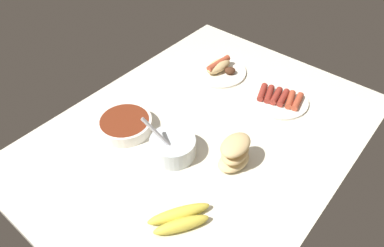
{
  "coord_description": "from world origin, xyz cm",
  "views": [
    {
      "loc": [
        68.49,
        52.23,
        85.72
      ],
      "look_at": [
        1.54,
        -3.42,
        3.0
      ],
      "focal_mm": 33.48,
      "sensor_mm": 36.0,
      "label": 1
    }
  ],
  "objects_px": {
    "plate_hotdog_assembled": "(219,69)",
    "bowl_chili": "(125,124)",
    "plate_sausages": "(279,99)",
    "banana_bunch": "(180,219)",
    "bread_stack": "(235,153)",
    "bowl_coleslaw": "(173,146)"
  },
  "relations": [
    {
      "from": "bread_stack",
      "to": "banana_bunch",
      "type": "bearing_deg",
      "value": 1.35
    },
    {
      "from": "plate_hotdog_assembled",
      "to": "bowl_chili",
      "type": "distance_m",
      "value": 0.47
    },
    {
      "from": "bowl_coleslaw",
      "to": "bread_stack",
      "type": "bearing_deg",
      "value": 116.84
    },
    {
      "from": "bowl_coleslaw",
      "to": "banana_bunch",
      "type": "bearing_deg",
      "value": 46.32
    },
    {
      "from": "bowl_chili",
      "to": "bowl_coleslaw",
      "type": "height_order",
      "value": "bowl_coleslaw"
    },
    {
      "from": "banana_bunch",
      "to": "bread_stack",
      "type": "xyz_separation_m",
      "value": [
        -0.26,
        -0.01,
        0.04
      ]
    },
    {
      "from": "bowl_chili",
      "to": "bread_stack",
      "type": "distance_m",
      "value": 0.39
    },
    {
      "from": "plate_hotdog_assembled",
      "to": "bowl_chili",
      "type": "height_order",
      "value": "plate_hotdog_assembled"
    },
    {
      "from": "bowl_chili",
      "to": "bread_stack",
      "type": "bearing_deg",
      "value": 105.82
    },
    {
      "from": "plate_hotdog_assembled",
      "to": "bread_stack",
      "type": "distance_m",
      "value": 0.49
    },
    {
      "from": "bread_stack",
      "to": "plate_sausages",
      "type": "bearing_deg",
      "value": -172.83
    },
    {
      "from": "bowl_chili",
      "to": "bowl_coleslaw",
      "type": "xyz_separation_m",
      "value": [
        -0.02,
        0.2,
        0.01
      ]
    },
    {
      "from": "banana_bunch",
      "to": "bread_stack",
      "type": "bearing_deg",
      "value": -178.65
    },
    {
      "from": "plate_sausages",
      "to": "bowl_chili",
      "type": "distance_m",
      "value": 0.57
    },
    {
      "from": "bowl_chili",
      "to": "banana_bunch",
      "type": "xyz_separation_m",
      "value": [
        0.15,
        0.38,
        -0.01
      ]
    },
    {
      "from": "bowl_chili",
      "to": "bread_stack",
      "type": "height_order",
      "value": "bread_stack"
    },
    {
      "from": "plate_sausages",
      "to": "bowl_chili",
      "type": "xyz_separation_m",
      "value": [
        0.46,
        -0.33,
        0.01
      ]
    },
    {
      "from": "plate_sausages",
      "to": "banana_bunch",
      "type": "distance_m",
      "value": 0.62
    },
    {
      "from": "plate_sausages",
      "to": "bowl_chili",
      "type": "height_order",
      "value": "bowl_chili"
    },
    {
      "from": "bread_stack",
      "to": "bowl_coleslaw",
      "type": "xyz_separation_m",
      "value": [
        0.09,
        -0.17,
        -0.02
      ]
    },
    {
      "from": "plate_sausages",
      "to": "bowl_coleslaw",
      "type": "bearing_deg",
      "value": -16.0
    },
    {
      "from": "bread_stack",
      "to": "plate_hotdog_assembled",
      "type": "bearing_deg",
      "value": -137.93
    }
  ]
}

